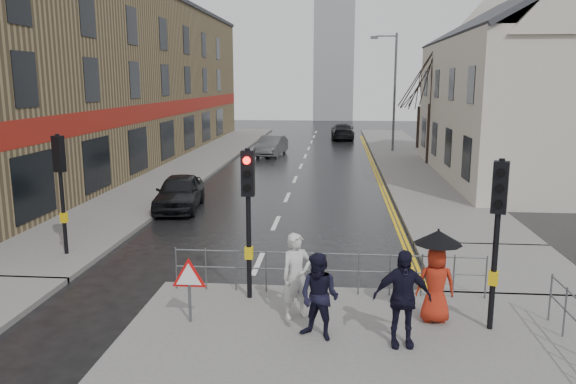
% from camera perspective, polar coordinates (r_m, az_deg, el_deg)
% --- Properties ---
extents(ground, '(120.00, 120.00, 0.00)m').
position_cam_1_polar(ground, '(12.88, -4.95, -11.47)').
color(ground, black).
rests_on(ground, ground).
extents(left_pavement, '(4.00, 44.00, 0.14)m').
position_cam_1_polar(left_pavement, '(36.08, -8.85, 3.31)').
color(left_pavement, '#605E5B').
rests_on(left_pavement, ground).
extents(right_pavement, '(4.00, 40.00, 0.14)m').
position_cam_1_polar(right_pavement, '(37.28, 11.76, 3.46)').
color(right_pavement, '#605E5B').
rests_on(right_pavement, ground).
extents(pavement_bridge_right, '(4.00, 4.20, 0.14)m').
position_cam_1_polar(pavement_bridge_right, '(16.09, 20.72, -7.22)').
color(pavement_bridge_right, '#605E5B').
rests_on(pavement_bridge_right, ground).
extents(building_left_terrace, '(8.00, 42.00, 10.00)m').
position_cam_1_polar(building_left_terrace, '(36.54, -18.03, 10.76)').
color(building_left_terrace, olive).
rests_on(building_left_terrace, ground).
extents(building_right_cream, '(9.00, 16.40, 10.10)m').
position_cam_1_polar(building_right_cream, '(31.29, 23.82, 9.97)').
color(building_right_cream, beige).
rests_on(building_right_cream, ground).
extents(church_tower, '(5.00, 5.00, 18.00)m').
position_cam_1_polar(church_tower, '(73.81, 4.70, 14.34)').
color(church_tower, gray).
rests_on(church_tower, ground).
extents(traffic_signal_near_left, '(0.28, 0.27, 3.40)m').
position_cam_1_polar(traffic_signal_near_left, '(12.30, -4.07, -0.54)').
color(traffic_signal_near_left, black).
rests_on(traffic_signal_near_left, near_pavement).
extents(traffic_signal_near_right, '(0.34, 0.33, 3.40)m').
position_cam_1_polar(traffic_signal_near_right, '(11.40, 20.56, -2.19)').
color(traffic_signal_near_right, black).
rests_on(traffic_signal_near_right, near_pavement).
extents(traffic_signal_far_left, '(0.34, 0.33, 3.40)m').
position_cam_1_polar(traffic_signal_far_left, '(16.75, -22.12, 1.80)').
color(traffic_signal_far_left, black).
rests_on(traffic_signal_far_left, left_pavement).
extents(guard_railing_front, '(7.14, 0.04, 1.00)m').
position_cam_1_polar(guard_railing_front, '(12.96, 4.04, -7.25)').
color(guard_railing_front, '#595B5E').
rests_on(guard_railing_front, near_pavement).
extents(warning_sign, '(0.80, 0.07, 1.35)m').
position_cam_1_polar(warning_sign, '(11.57, -10.03, -8.75)').
color(warning_sign, '#595B5E').
rests_on(warning_sign, near_pavement).
extents(street_lamp, '(1.83, 0.25, 8.00)m').
position_cam_1_polar(street_lamp, '(39.87, 10.55, 10.69)').
color(street_lamp, '#595B5E').
rests_on(street_lamp, right_pavement).
extents(tree_near, '(2.40, 2.40, 6.58)m').
position_cam_1_polar(tree_near, '(34.12, 14.39, 11.19)').
color(tree_near, black).
rests_on(tree_near, right_pavement).
extents(tree_far, '(2.40, 2.40, 5.64)m').
position_cam_1_polar(tree_far, '(42.11, 13.28, 10.21)').
color(tree_far, black).
rests_on(tree_far, right_pavement).
extents(pedestrian_a, '(0.78, 0.69, 1.79)m').
position_cam_1_polar(pedestrian_a, '(11.64, 0.87, -8.50)').
color(pedestrian_a, beige).
rests_on(pedestrian_a, near_pavement).
extents(pedestrian_b, '(1.00, 0.92, 1.67)m').
position_cam_1_polar(pedestrian_b, '(10.75, 3.20, -10.58)').
color(pedestrian_b, black).
rests_on(pedestrian_b, near_pavement).
extents(pedestrian_with_umbrella, '(0.96, 0.96, 1.92)m').
position_cam_1_polar(pedestrian_with_umbrella, '(11.76, 14.85, -7.71)').
color(pedestrian_with_umbrella, '#AC2714').
rests_on(pedestrian_with_umbrella, near_pavement).
extents(pedestrian_d, '(1.11, 0.53, 1.83)m').
position_cam_1_polar(pedestrian_d, '(10.65, 11.51, -10.52)').
color(pedestrian_d, black).
rests_on(pedestrian_d, near_pavement).
extents(car_parked, '(1.99, 4.13, 1.36)m').
position_cam_1_polar(car_parked, '(22.33, -10.98, -0.03)').
color(car_parked, black).
rests_on(car_parked, ground).
extents(car_mid, '(1.94, 4.19, 1.33)m').
position_cam_1_polar(car_mid, '(37.79, -1.70, 4.71)').
color(car_mid, '#434648').
rests_on(car_mid, ground).
extents(car_far, '(2.03, 4.73, 1.36)m').
position_cam_1_polar(car_far, '(48.58, 5.56, 6.13)').
color(car_far, black).
rests_on(car_far, ground).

